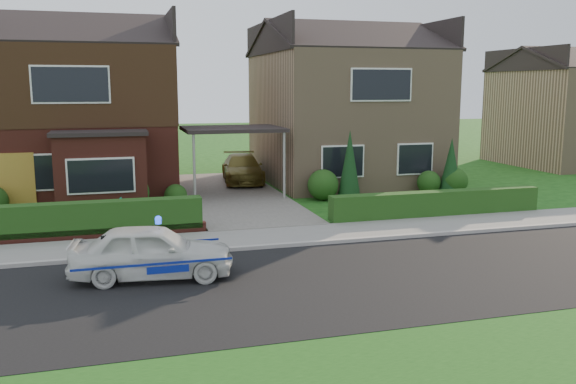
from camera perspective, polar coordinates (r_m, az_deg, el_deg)
name	(u,v)px	position (r m, az deg, el deg)	size (l,w,h in m)	color
ground	(326,281)	(13.94, 3.61, -8.32)	(120.00, 120.00, 0.00)	#164312
road	(326,281)	(13.94, 3.61, -8.32)	(60.00, 6.00, 0.02)	black
kerb	(289,245)	(16.70, 0.09, -4.99)	(60.00, 0.16, 0.12)	#9E9993
sidewalk	(279,236)	(17.69, -0.86, -4.18)	(60.00, 2.00, 0.10)	slate
grass_verge	(439,383)	(9.73, 13.97, -16.98)	(60.00, 4.00, 0.01)	#164312
driveway	(233,196)	(24.27, -5.12, -0.33)	(3.80, 12.00, 0.12)	#666059
house_left	(78,99)	(26.40, -19.04, 8.18)	(7.50, 9.53, 7.25)	maroon
house_right	(344,101)	(28.39, 5.28, 8.46)	(7.50, 8.06, 7.25)	#A18263
carport_link	(233,130)	(23.90, -5.20, 5.78)	(3.80, 3.00, 2.77)	black
garage_door	(1,184)	(22.97, -25.28, 0.68)	(2.20, 0.10, 2.10)	olive
dwarf_wall	(70,236)	(18.29, -19.76, -3.88)	(7.70, 0.25, 0.36)	maroon
hedge_left	(70,241)	(18.48, -19.70, -4.32)	(7.50, 0.55, 0.90)	#173D13
hedge_right	(436,218)	(21.02, 13.68, -2.34)	(7.50, 0.55, 0.80)	#173D13
shrub_left_mid	(130,193)	(22.08, -14.54, -0.05)	(1.32, 1.32, 1.32)	#173D13
shrub_left_near	(176,196)	(22.50, -10.47, -0.33)	(0.84, 0.84, 0.84)	#173D13
shrub_right_near	(323,185)	(23.47, 3.30, 0.68)	(1.20, 1.20, 1.20)	#173D13
shrub_right_mid	(429,182)	(25.46, 13.04, 0.89)	(0.96, 0.96, 0.96)	#173D13
shrub_right_far	(455,181)	(25.69, 15.32, 1.01)	(1.08, 1.08, 1.08)	#173D13
conifer_a	(350,166)	(23.53, 5.78, 2.39)	(0.90, 0.90, 2.60)	black
conifer_b	(451,167)	(25.51, 15.00, 2.23)	(0.90, 0.90, 2.20)	black
neighbour_right	(569,118)	(37.58, 24.82, 6.31)	(6.50, 7.00, 5.20)	#A18263
police_car	(152,252)	(14.26, -12.60, -5.50)	(3.36, 3.81, 1.41)	silver
driveway_car	(242,168)	(27.28, -4.29, 2.23)	(1.70, 4.18, 1.21)	brown
potted_plant_a	(120,209)	(20.78, -15.44, -1.54)	(0.38, 0.26, 0.72)	gray
potted_plant_b	(91,217)	(19.77, -17.97, -2.20)	(0.41, 0.33, 0.75)	gray
potted_plant_c	(74,225)	(18.93, -19.35, -2.90)	(0.38, 0.38, 0.68)	gray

